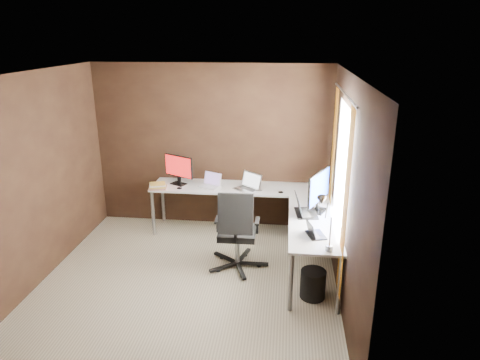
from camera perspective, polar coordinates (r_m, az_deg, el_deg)
name	(u,v)px	position (r m, az deg, el deg)	size (l,w,h in m)	color
room	(215,184)	(4.87, -3.39, -0.53)	(3.60, 3.60, 2.50)	#B8B08F
desk	(263,203)	(5.93, 3.10, -3.04)	(2.65, 2.25, 0.73)	white
drawer_pedestal	(304,226)	(6.18, 8.56, -6.11)	(0.42, 0.50, 0.60)	white
monitor_left	(179,168)	(6.48, -8.19, 1.58)	(0.47, 0.26, 0.45)	black
monitor_right	(319,189)	(5.50, 10.48, -1.20)	(0.30, 0.60, 0.53)	black
laptop_white	(211,183)	(6.39, -3.91, -0.47)	(0.36, 0.32, 0.20)	white
laptop_silver	(249,186)	(6.25, 1.16, -0.80)	(0.45, 0.43, 0.24)	silver
laptop_black_big	(303,210)	(5.47, 8.45, -3.96)	(0.31, 0.40, 0.25)	black
laptop_black_small	(314,233)	(4.93, 9.83, -6.92)	(0.25, 0.30, 0.18)	black
book_stack	(158,186)	(6.41, -10.92, -0.78)	(0.29, 0.25, 0.08)	#976351
mouse_left	(179,188)	(6.33, -8.08, -1.08)	(0.08, 0.05, 0.03)	black
mouse_corner	(281,192)	(6.14, 5.44, -1.63)	(0.08, 0.05, 0.03)	black
desk_lamp	(324,216)	(4.55, 11.20, -4.69)	(0.19, 0.22, 0.59)	slate
office_chair	(237,245)	(5.55, -0.41, -8.70)	(0.61, 0.61, 1.09)	black
wastebasket	(313,284)	(5.13, 9.70, -13.51)	(0.29, 0.29, 0.34)	black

